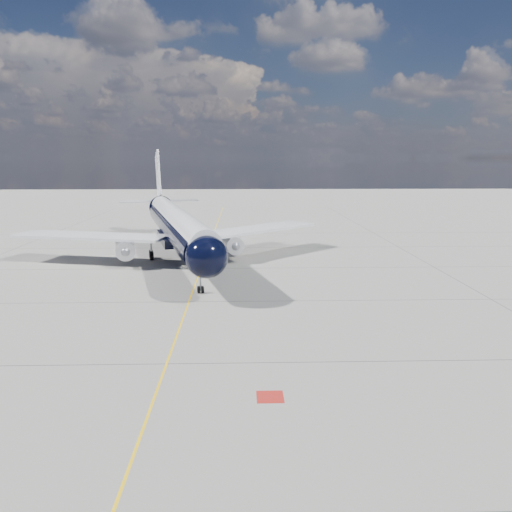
# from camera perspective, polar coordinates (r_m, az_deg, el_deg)

# --- Properties ---
(ground) EXTENTS (320.00, 320.00, 0.00)m
(ground) POSITION_cam_1_polar(r_m,az_deg,el_deg) (68.74, -5.98, -0.52)
(ground) COLOR gray
(ground) RESTS_ON ground
(taxiway_centerline) EXTENTS (0.16, 160.00, 0.01)m
(taxiway_centerline) POSITION_cam_1_polar(r_m,az_deg,el_deg) (63.86, -6.31, -1.42)
(taxiway_centerline) COLOR yellow
(taxiway_centerline) RESTS_ON ground
(red_marking) EXTENTS (1.60, 1.60, 0.01)m
(red_marking) POSITION_cam_1_polar(r_m,az_deg,el_deg) (30.49, 1.62, -15.79)
(red_marking) COLOR maroon
(red_marking) RESTS_ON ground
(main_airliner) EXTENTS (42.44, 52.53, 15.40)m
(main_airliner) POSITION_cam_1_polar(r_m,az_deg,el_deg) (70.31, -9.17, 3.61)
(main_airliner) COLOR black
(main_airliner) RESTS_ON ground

